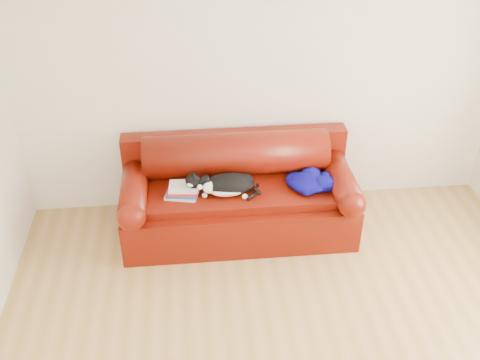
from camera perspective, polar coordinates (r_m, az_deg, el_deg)
The scene contains 7 objects.
ground at distance 4.35m, azimuth 5.55°, elevation -17.07°, with size 4.50×4.50×0.00m, color olive.
room_shell at distance 3.28m, azimuth 9.19°, elevation 2.21°, with size 4.52×4.02×2.61m.
sofa_base at distance 5.23m, azimuth -0.16°, elevation -2.94°, with size 2.10×0.90×0.50m.
sofa_back at distance 5.25m, azimuth -0.42°, elevation 1.30°, with size 2.10×1.01×0.88m.
book_stack at distance 4.95m, azimuth -5.82°, elevation -1.05°, with size 0.32×0.27×0.10m.
cat at distance 4.92m, azimuth -1.21°, elevation -0.51°, with size 0.64×0.26×0.23m.
blanket at distance 5.06m, azimuth 7.16°, elevation -0.12°, with size 0.44×0.36×0.14m.
Camera 1 is at (-0.67, -2.68, 3.36)m, focal length 42.00 mm.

